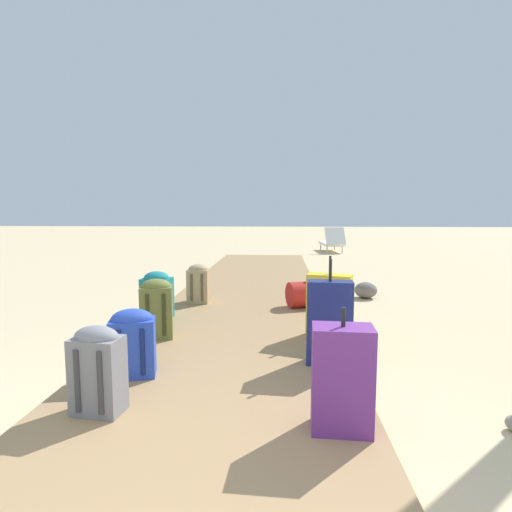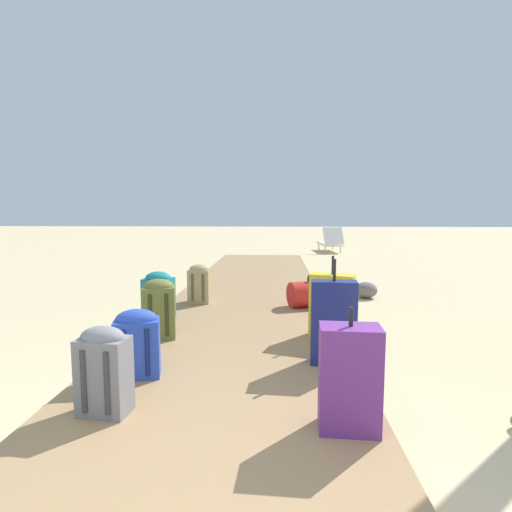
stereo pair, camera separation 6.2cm
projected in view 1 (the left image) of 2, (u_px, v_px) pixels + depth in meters
The scene contains 13 objects.
ground_plane at pixel (245, 309), 5.40m from camera, with size 60.00×60.00×0.00m, color #D1BA8C.
boardwalk at pixel (251, 291), 6.39m from camera, with size 2.12×10.07×0.08m, color #9E7A51.
backpack_teal at pixel (157, 294), 4.59m from camera, with size 0.34×0.31×0.55m.
suitcase_yellow at pixel (329, 306), 3.90m from camera, with size 0.46×0.31×0.80m.
duffel_bag_red at pixel (312, 294), 5.18m from camera, with size 0.69×0.51×0.44m.
suitcase_purple at pixel (342, 379), 2.22m from camera, with size 0.34×0.22×0.70m.
backpack_blue at pixel (133, 341), 2.97m from camera, with size 0.36×0.28×0.51m.
backpack_tan at pixel (199, 282), 5.41m from camera, with size 0.29×0.27×0.52m.
backpack_olive at pixel (156, 307), 3.89m from camera, with size 0.35×0.30×0.58m.
suitcase_navy at pixel (329, 323), 3.21m from camera, with size 0.37×0.20×0.85m.
backpack_grey at pixel (97, 367), 2.42m from camera, with size 0.32×0.24×0.54m.
lounge_chair at pixel (332, 242), 13.00m from camera, with size 0.72×1.56×0.81m.
rock_right_near at pixel (366, 290), 6.06m from camera, with size 0.32×0.33×0.24m, color slate.
Camera 1 is at (0.47, -1.24, 1.30)m, focal length 28.15 mm.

